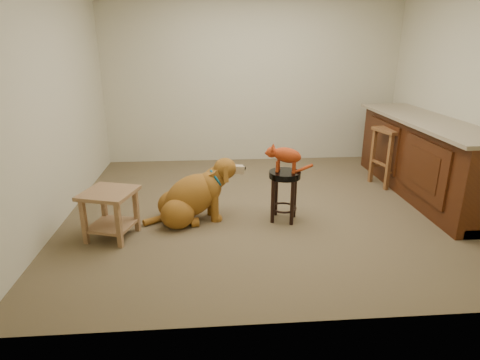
{
  "coord_description": "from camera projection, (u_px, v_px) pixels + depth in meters",
  "views": [
    {
      "loc": [
        -0.68,
        -4.22,
        1.81
      ],
      "look_at": [
        -0.38,
        -0.31,
        0.45
      ],
      "focal_mm": 30.0,
      "sensor_mm": 36.0,
      "label": 1
    }
  ],
  "objects": [
    {
      "name": "floor",
      "position": [
        270.0,
        207.0,
        4.62
      ],
      "size": [
        4.5,
        4.0,
        0.01
      ],
      "primitive_type": "cube",
      "color": "brown",
      "rests_on": "ground"
    },
    {
      "name": "room_shell",
      "position": [
        274.0,
        55.0,
        4.07
      ],
      "size": [
        4.54,
        4.04,
        2.62
      ],
      "color": "beige",
      "rests_on": "ground"
    },
    {
      "name": "cabinet_run",
      "position": [
        425.0,
        160.0,
        4.91
      ],
      "size": [
        0.7,
        2.56,
        0.94
      ],
      "color": "#48210C",
      "rests_on": "ground"
    },
    {
      "name": "padded_stool",
      "position": [
        284.0,
        186.0,
        4.18
      ],
      "size": [
        0.35,
        0.35,
        0.54
      ],
      "rotation": [
        0.0,
        0.0,
        -0.33
      ],
      "color": "black",
      "rests_on": "ground"
    },
    {
      "name": "wood_stool",
      "position": [
        391.0,
        156.0,
        5.24
      ],
      "size": [
        0.5,
        0.5,
        0.76
      ],
      "rotation": [
        0.0,
        0.0,
        0.25
      ],
      "color": "brown",
      "rests_on": "ground"
    },
    {
      "name": "side_table",
      "position": [
        110.0,
        207.0,
        3.82
      ],
      "size": [
        0.57,
        0.57,
        0.48
      ],
      "rotation": [
        0.0,
        0.0,
        -0.3
      ],
      "color": "olive",
      "rests_on": "ground"
    },
    {
      "name": "golden_retriever",
      "position": [
        192.0,
        197.0,
        4.2
      ],
      "size": [
        1.1,
        0.61,
        0.71
      ],
      "rotation": [
        0.0,
        0.0,
        0.21
      ],
      "color": "brown",
      "rests_on": "ground"
    },
    {
      "name": "tabby_kitten",
      "position": [
        284.0,
        156.0,
        4.08
      ],
      "size": [
        0.5,
        0.24,
        0.31
      ],
      "rotation": [
        0.0,
        0.0,
        -0.33
      ],
      "color": "#9B310F",
      "rests_on": "padded_stool"
    }
  ]
}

